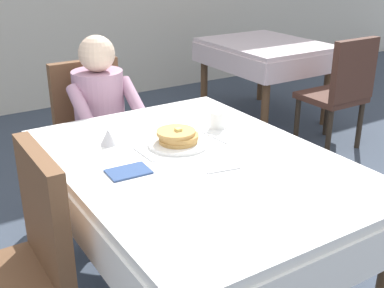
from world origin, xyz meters
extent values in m
cube|color=white|center=(0.00, 0.00, 0.72)|extent=(1.10, 1.50, 0.04)
cube|color=white|center=(0.00, -0.76, 0.61)|extent=(1.10, 0.01, 0.18)
cube|color=white|center=(0.00, 0.76, 0.61)|extent=(1.10, 0.01, 0.18)
cube|color=white|center=(-0.56, 0.00, 0.61)|extent=(0.01, 1.50, 0.18)
cube|color=white|center=(0.56, 0.00, 0.61)|extent=(0.01, 1.50, 0.18)
cylinder|color=brown|center=(-0.47, 0.67, 0.35)|extent=(0.07, 0.07, 0.70)
cylinder|color=brown|center=(0.47, 0.67, 0.35)|extent=(0.07, 0.07, 0.70)
cube|color=brown|center=(-0.02, 1.07, 0.42)|extent=(0.44, 0.44, 0.05)
cube|color=brown|center=(-0.02, 1.27, 0.69)|extent=(0.44, 0.06, 0.48)
cylinder|color=#2D2319|center=(0.16, 0.89, 0.20)|extent=(0.04, 0.04, 0.40)
cylinder|color=#2D2319|center=(-0.20, 0.89, 0.20)|extent=(0.04, 0.04, 0.40)
cylinder|color=#2D2319|center=(0.16, 1.25, 0.20)|extent=(0.04, 0.04, 0.40)
cylinder|color=#2D2319|center=(-0.20, 1.25, 0.20)|extent=(0.04, 0.04, 0.40)
cylinder|color=#B2849E|center=(-0.02, 1.05, 0.68)|extent=(0.30, 0.30, 0.46)
sphere|color=beige|center=(-0.02, 1.03, 1.02)|extent=(0.21, 0.21, 0.21)
cylinder|color=#B2849E|center=(0.14, 0.91, 0.75)|extent=(0.08, 0.29, 0.23)
cylinder|color=#B2849E|center=(-0.18, 0.91, 0.75)|extent=(0.08, 0.29, 0.23)
cylinder|color=#383D51|center=(0.06, 0.87, 0.23)|extent=(0.10, 0.10, 0.45)
cylinder|color=#383D51|center=(-0.10, 0.87, 0.23)|extent=(0.10, 0.10, 0.45)
cube|color=brown|center=(-0.67, 0.00, 0.69)|extent=(0.06, 0.44, 0.48)
cylinder|color=white|center=(0.02, 0.18, 0.75)|extent=(0.28, 0.28, 0.02)
cylinder|color=tan|center=(0.01, 0.18, 0.76)|extent=(0.18, 0.18, 0.02)
cylinder|color=tan|center=(0.02, 0.18, 0.78)|extent=(0.18, 0.18, 0.02)
cylinder|color=tan|center=(0.01, 0.19, 0.80)|extent=(0.18, 0.18, 0.02)
cube|color=#F4E072|center=(0.02, 0.18, 0.82)|extent=(0.03, 0.03, 0.01)
cylinder|color=white|center=(0.29, 0.27, 0.78)|extent=(0.08, 0.08, 0.08)
torus|color=white|center=(0.34, 0.27, 0.79)|extent=(0.05, 0.01, 0.05)
cone|color=silver|center=(-0.25, 0.36, 0.78)|extent=(0.08, 0.08, 0.07)
cube|color=silver|center=(-0.17, 0.16, 0.74)|extent=(0.02, 0.18, 0.00)
cube|color=silver|center=(0.21, 0.16, 0.74)|extent=(0.03, 0.20, 0.00)
cube|color=silver|center=(0.03, -0.16, 0.74)|extent=(0.15, 0.04, 0.00)
cube|color=#334C7F|center=(-0.31, 0.04, 0.74)|extent=(0.18, 0.13, 0.01)
cube|color=silver|center=(1.99, 1.90, 0.72)|extent=(0.90, 1.10, 0.04)
cube|color=silver|center=(1.99, 1.34, 0.61)|extent=(0.90, 0.01, 0.18)
cube|color=silver|center=(1.99, 2.45, 0.61)|extent=(0.90, 0.01, 0.18)
cube|color=silver|center=(1.53, 1.90, 0.61)|extent=(0.01, 1.10, 0.18)
cube|color=silver|center=(2.44, 1.90, 0.61)|extent=(0.01, 1.10, 0.18)
cylinder|color=brown|center=(1.62, 1.43, 0.35)|extent=(0.07, 0.07, 0.70)
cylinder|color=brown|center=(2.36, 1.43, 0.35)|extent=(0.07, 0.07, 0.70)
cylinder|color=brown|center=(1.62, 2.37, 0.35)|extent=(0.07, 0.07, 0.70)
cylinder|color=brown|center=(2.36, 2.37, 0.35)|extent=(0.07, 0.07, 0.70)
cube|color=#4C2D23|center=(1.99, 1.05, 0.42)|extent=(0.44, 0.44, 0.05)
cube|color=#4C2D23|center=(1.99, 0.85, 0.69)|extent=(0.44, 0.06, 0.48)
cylinder|color=#2D2319|center=(1.81, 1.23, 0.20)|extent=(0.04, 0.04, 0.40)
cylinder|color=#2D2319|center=(2.17, 1.23, 0.20)|extent=(0.04, 0.04, 0.40)
cylinder|color=#2D2319|center=(1.81, 0.87, 0.20)|extent=(0.04, 0.04, 0.40)
cylinder|color=#2D2319|center=(2.17, 0.87, 0.20)|extent=(0.04, 0.04, 0.40)
camera|label=1|loc=(-1.05, -1.62, 1.61)|focal=46.07mm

